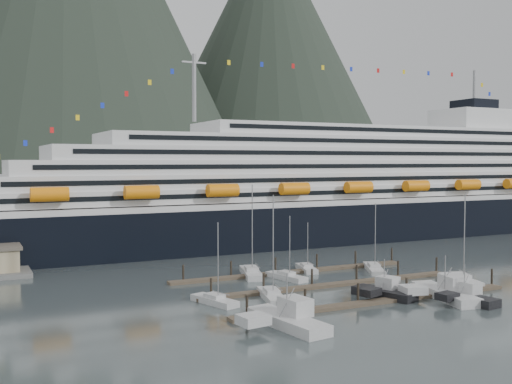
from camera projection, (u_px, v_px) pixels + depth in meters
ground at (366, 287)px, 99.26m from camera, size 1600.00×1600.00×0.00m
mountains at (78, 28)px, 642.29m from camera, size 870.00×440.00×420.00m
cruise_ship at (335, 194)px, 161.09m from camera, size 210.00×30.40×50.30m
dock_near at (379, 301)px, 88.16m from camera, size 48.18×2.28×3.20m
dock_mid at (331, 284)px, 99.84m from camera, size 48.18×2.28×3.20m
dock_far at (293, 271)px, 111.52m from camera, size 48.18×2.28×3.20m
sailboat_a at (215, 301)px, 87.64m from camera, size 4.85×8.83×12.46m
sailboat_b at (272, 296)px, 90.70m from camera, size 5.17×10.55×16.33m
sailboat_c at (286, 277)px, 105.70m from camera, size 4.35×9.05×11.73m
sailboat_d at (374, 269)px, 113.47m from camera, size 7.32×10.78×13.42m
sailboat_e at (251, 273)px, 108.87m from camera, size 5.97×11.47×17.24m
sailboat_f at (306, 269)px, 113.85m from camera, size 4.32×8.41×9.69m
sailboat_h at (460, 281)px, 102.14m from camera, size 5.51×10.57×16.18m
trawler_a at (286, 319)px, 75.50m from camera, size 10.09×13.88×7.43m
trawler_b at (384, 292)px, 91.61m from camera, size 8.63×10.51×6.46m
trawler_c at (444, 292)px, 91.06m from camera, size 10.47×14.61×7.24m
trawler_d at (464, 297)px, 88.62m from camera, size 7.98×10.72×6.13m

